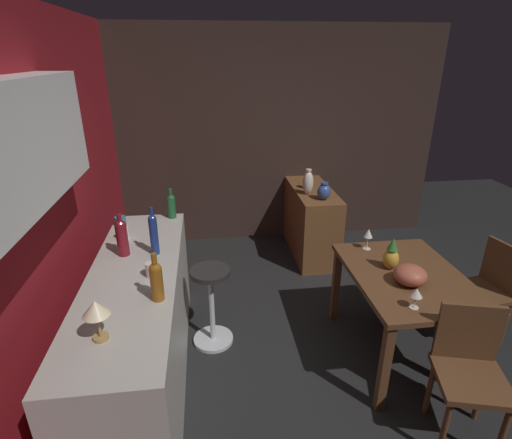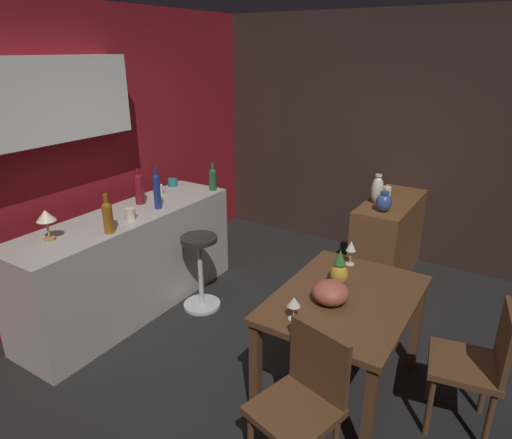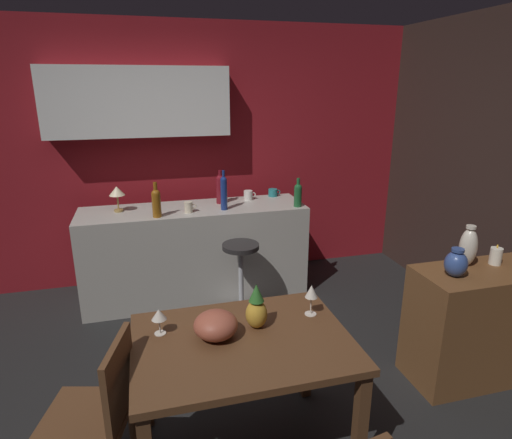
{
  "view_description": "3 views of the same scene",
  "coord_description": "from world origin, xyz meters",
  "px_view_note": "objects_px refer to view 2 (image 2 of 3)",
  "views": [
    {
      "loc": [
        -2.3,
        1.0,
        2.28
      ],
      "look_at": [
        0.57,
        0.63,
        1.06
      ],
      "focal_mm": 27.87,
      "sensor_mm": 36.0,
      "label": 1
    },
    {
      "loc": [
        -2.3,
        -1.31,
        2.23
      ],
      "look_at": [
        0.53,
        0.47,
        0.94
      ],
      "focal_mm": 31.55,
      "sensor_mm": 36.0,
      "label": 2
    },
    {
      "loc": [
        -0.31,
        -2.37,
        2.01
      ],
      "look_at": [
        0.51,
        0.67,
        1.02
      ],
      "focal_mm": 30.24,
      "sensor_mm": 36.0,
      "label": 3
    }
  ],
  "objects_px": {
    "cup_white": "(158,190)",
    "wine_bottle_ruby": "(139,187)",
    "chair_by_doorway": "(477,363)",
    "vase_ceramic_blue": "(384,202)",
    "dining_table": "(345,309)",
    "pineapple_centerpiece": "(339,271)",
    "pillar_candle_tall": "(387,192)",
    "bar_stool": "(200,270)",
    "wine_bottle_green": "(213,178)",
    "chair_near_window": "(302,401)",
    "wine_bottle_amber": "(108,216)",
    "fruit_bowl": "(331,292)",
    "wine_glass_left": "(351,247)",
    "cup_cream": "(131,214)",
    "cup_teal": "(173,182)",
    "counter_lamp": "(46,217)",
    "sideboard_cabinet": "(388,239)",
    "wine_bottle_cobalt": "(157,190)",
    "wine_glass_right": "(294,302)",
    "vase_ceramic_ivory": "(377,190)"
  },
  "relations": [
    {
      "from": "wine_glass_left",
      "to": "cup_white",
      "type": "bearing_deg",
      "value": 86.33
    },
    {
      "from": "pineapple_centerpiece",
      "to": "wine_glass_left",
      "type": "bearing_deg",
      "value": 8.5
    },
    {
      "from": "chair_by_doorway",
      "to": "bar_stool",
      "type": "xyz_separation_m",
      "value": [
        0.22,
        2.27,
        -0.11
      ]
    },
    {
      "from": "fruit_bowl",
      "to": "sideboard_cabinet",
      "type": "bearing_deg",
      "value": 5.76
    },
    {
      "from": "chair_near_window",
      "to": "wine_bottle_cobalt",
      "type": "bearing_deg",
      "value": 62.73
    },
    {
      "from": "sideboard_cabinet",
      "to": "wine_bottle_cobalt",
      "type": "relative_size",
      "value": 3.0
    },
    {
      "from": "cup_white",
      "to": "wine_bottle_green",
      "type": "bearing_deg",
      "value": -42.59
    },
    {
      "from": "counter_lamp",
      "to": "wine_glass_left",
      "type": "bearing_deg",
      "value": -59.7
    },
    {
      "from": "cup_white",
      "to": "wine_bottle_ruby",
      "type": "bearing_deg",
      "value": -169.21
    },
    {
      "from": "counter_lamp",
      "to": "pineapple_centerpiece",
      "type": "bearing_deg",
      "value": -68.36
    },
    {
      "from": "cup_teal",
      "to": "vase_ceramic_ivory",
      "type": "distance_m",
      "value": 2.03
    },
    {
      "from": "chair_by_doorway",
      "to": "cup_white",
      "type": "bearing_deg",
      "value": 81.19
    },
    {
      "from": "cup_white",
      "to": "chair_near_window",
      "type": "bearing_deg",
      "value": -120.33
    },
    {
      "from": "dining_table",
      "to": "bar_stool",
      "type": "relative_size",
      "value": 1.63
    },
    {
      "from": "wine_glass_left",
      "to": "cup_cream",
      "type": "xyz_separation_m",
      "value": [
        -0.5,
        1.71,
        0.07
      ]
    },
    {
      "from": "sideboard_cabinet",
      "to": "cup_white",
      "type": "bearing_deg",
      "value": 123.51
    },
    {
      "from": "pineapple_centerpiece",
      "to": "fruit_bowl",
      "type": "height_order",
      "value": "pineapple_centerpiece"
    },
    {
      "from": "pineapple_centerpiece",
      "to": "fruit_bowl",
      "type": "xyz_separation_m",
      "value": [
        -0.23,
        -0.04,
        -0.04
      ]
    },
    {
      "from": "dining_table",
      "to": "pineapple_centerpiece",
      "type": "bearing_deg",
      "value": 43.58
    },
    {
      "from": "cup_teal",
      "to": "counter_lamp",
      "type": "relative_size",
      "value": 0.55
    },
    {
      "from": "fruit_bowl",
      "to": "cup_white",
      "type": "height_order",
      "value": "cup_white"
    },
    {
      "from": "chair_near_window",
      "to": "wine_bottle_green",
      "type": "height_order",
      "value": "wine_bottle_green"
    },
    {
      "from": "fruit_bowl",
      "to": "cup_teal",
      "type": "height_order",
      "value": "cup_teal"
    },
    {
      "from": "wine_bottle_green",
      "to": "dining_table",
      "type": "bearing_deg",
      "value": -118.17
    },
    {
      "from": "dining_table",
      "to": "wine_glass_right",
      "type": "bearing_deg",
      "value": 158.22
    },
    {
      "from": "wine_bottle_ruby",
      "to": "chair_near_window",
      "type": "bearing_deg",
      "value": -114.95
    },
    {
      "from": "cup_teal",
      "to": "wine_glass_left",
      "type": "bearing_deg",
      "value": -101.14
    },
    {
      "from": "wine_glass_right",
      "to": "pineapple_centerpiece",
      "type": "distance_m",
      "value": 0.52
    },
    {
      "from": "wine_bottle_amber",
      "to": "wine_glass_left",
      "type": "bearing_deg",
      "value": -64.59
    },
    {
      "from": "chair_near_window",
      "to": "bar_stool",
      "type": "bearing_deg",
      "value": 55.5
    },
    {
      "from": "wine_glass_right",
      "to": "vase_ceramic_ivory",
      "type": "xyz_separation_m",
      "value": [
        2.07,
        0.2,
        0.11
      ]
    },
    {
      "from": "chair_by_doorway",
      "to": "wine_bottle_green",
      "type": "xyz_separation_m",
      "value": [
        0.85,
        2.59,
        0.54
      ]
    },
    {
      "from": "pineapple_centerpiece",
      "to": "cup_white",
      "type": "height_order",
      "value": "pineapple_centerpiece"
    },
    {
      "from": "dining_table",
      "to": "wine_bottle_amber",
      "type": "xyz_separation_m",
      "value": [
        -0.34,
        1.79,
        0.4
      ]
    },
    {
      "from": "sideboard_cabinet",
      "to": "pillar_candle_tall",
      "type": "relative_size",
      "value": 7.62
    },
    {
      "from": "wine_glass_right",
      "to": "pineapple_centerpiece",
      "type": "relative_size",
      "value": 0.56
    },
    {
      "from": "cup_cream",
      "to": "cup_teal",
      "type": "relative_size",
      "value": 0.86
    },
    {
      "from": "sideboard_cabinet",
      "to": "wine_bottle_cobalt",
      "type": "distance_m",
      "value": 2.34
    },
    {
      "from": "dining_table",
      "to": "fruit_bowl",
      "type": "relative_size",
      "value": 4.87
    },
    {
      "from": "fruit_bowl",
      "to": "chair_by_doorway",
      "type": "bearing_deg",
      "value": -74.26
    },
    {
      "from": "chair_near_window",
      "to": "wine_glass_right",
      "type": "relative_size",
      "value": 6.08
    },
    {
      "from": "chair_by_doorway",
      "to": "wine_bottle_ruby",
      "type": "relative_size",
      "value": 2.66
    },
    {
      "from": "bar_stool",
      "to": "counter_lamp",
      "type": "distance_m",
      "value": 1.36
    },
    {
      "from": "sideboard_cabinet",
      "to": "pillar_candle_tall",
      "type": "height_order",
      "value": "pillar_candle_tall"
    },
    {
      "from": "vase_ceramic_blue",
      "to": "wine_glass_right",
      "type": "bearing_deg",
      "value": -177.92
    },
    {
      "from": "wine_bottle_cobalt",
      "to": "cup_teal",
      "type": "bearing_deg",
      "value": 31.47
    },
    {
      "from": "cup_cream",
      "to": "counter_lamp",
      "type": "distance_m",
      "value": 0.66
    },
    {
      "from": "wine_glass_right",
      "to": "cup_teal",
      "type": "height_order",
      "value": "cup_teal"
    },
    {
      "from": "dining_table",
      "to": "pillar_candle_tall",
      "type": "distance_m",
      "value": 1.91
    },
    {
      "from": "chair_by_doorway",
      "to": "vase_ceramic_blue",
      "type": "relative_size",
      "value": 4.51
    }
  ]
}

